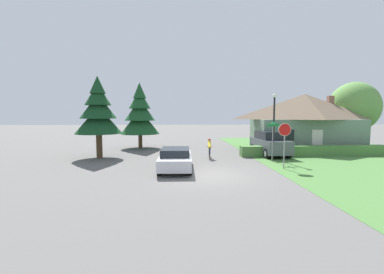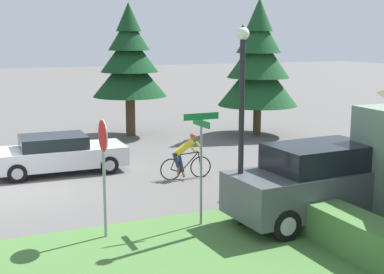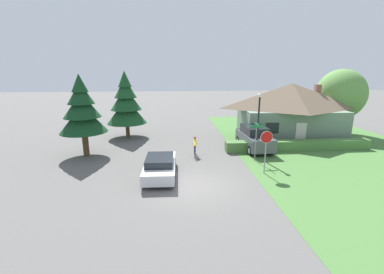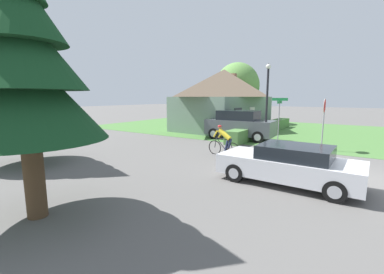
{
  "view_description": "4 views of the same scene",
  "coord_description": "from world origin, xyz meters",
  "px_view_note": "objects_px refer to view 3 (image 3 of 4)",
  "views": [
    {
      "loc": [
        -1.66,
        -13.52,
        3.26
      ],
      "look_at": [
        -0.68,
        6.18,
        1.53
      ],
      "focal_mm": 24.0,
      "sensor_mm": 36.0,
      "label": 1
    },
    {
      "loc": [
        16.12,
        -1.49,
        4.51
      ],
      "look_at": [
        -0.88,
        6.06,
        1.06
      ],
      "focal_mm": 50.0,
      "sensor_mm": 36.0,
      "label": 2
    },
    {
      "loc": [
        -1.09,
        -13.29,
        6.28
      ],
      "look_at": [
        0.33,
        4.86,
        1.58
      ],
      "focal_mm": 24.0,
      "sensor_mm": 36.0,
      "label": 3
    },
    {
      "loc": [
        -10.38,
        -0.36,
        2.82
      ],
      "look_at": [
        -0.49,
        6.33,
        0.95
      ],
      "focal_mm": 24.0,
      "sensor_mm": 36.0,
      "label": 4
    }
  ],
  "objects_px": {
    "cottage_house": "(290,110)",
    "stop_sign": "(266,144)",
    "cyclist": "(195,147)",
    "deciduous_tree_right": "(341,94)",
    "conifer_tall_far": "(126,103)",
    "street_name_sign": "(256,135)",
    "parked_suv_right": "(254,138)",
    "conifer_tall_near": "(82,110)",
    "sedan_left_lane": "(160,166)",
    "street_lamp": "(258,119)"
  },
  "relations": [
    {
      "from": "conifer_tall_far",
      "to": "conifer_tall_near",
      "type": "bearing_deg",
      "value": -111.96
    },
    {
      "from": "sedan_left_lane",
      "to": "street_lamp",
      "type": "height_order",
      "value": "street_lamp"
    },
    {
      "from": "stop_sign",
      "to": "street_name_sign",
      "type": "bearing_deg",
      "value": -93.91
    },
    {
      "from": "cyclist",
      "to": "sedan_left_lane",
      "type": "bearing_deg",
      "value": 151.03
    },
    {
      "from": "cottage_house",
      "to": "conifer_tall_far",
      "type": "height_order",
      "value": "conifer_tall_far"
    },
    {
      "from": "street_lamp",
      "to": "conifer_tall_near",
      "type": "xyz_separation_m",
      "value": [
        -12.83,
        1.26,
        0.56
      ]
    },
    {
      "from": "deciduous_tree_right",
      "to": "cyclist",
      "type": "bearing_deg",
      "value": -157.73
    },
    {
      "from": "sedan_left_lane",
      "to": "street_name_sign",
      "type": "height_order",
      "value": "street_name_sign"
    },
    {
      "from": "sedan_left_lane",
      "to": "stop_sign",
      "type": "bearing_deg",
      "value": -89.62
    },
    {
      "from": "cyclist",
      "to": "street_name_sign",
      "type": "relative_size",
      "value": 0.63
    },
    {
      "from": "cottage_house",
      "to": "sedan_left_lane",
      "type": "relative_size",
      "value": 2.27
    },
    {
      "from": "cyclist",
      "to": "cottage_house",
      "type": "bearing_deg",
      "value": -57.45
    },
    {
      "from": "cottage_house",
      "to": "parked_suv_right",
      "type": "bearing_deg",
      "value": -138.78
    },
    {
      "from": "cottage_house",
      "to": "conifer_tall_near",
      "type": "xyz_separation_m",
      "value": [
        -17.76,
        -4.18,
        0.79
      ]
    },
    {
      "from": "street_lamp",
      "to": "conifer_tall_near",
      "type": "distance_m",
      "value": 12.9
    },
    {
      "from": "parked_suv_right",
      "to": "conifer_tall_far",
      "type": "xyz_separation_m",
      "value": [
        -11.03,
        4.87,
        2.35
      ]
    },
    {
      "from": "sedan_left_lane",
      "to": "parked_suv_right",
      "type": "relative_size",
      "value": 0.97
    },
    {
      "from": "conifer_tall_near",
      "to": "deciduous_tree_right",
      "type": "bearing_deg",
      "value": 13.18
    },
    {
      "from": "conifer_tall_far",
      "to": "deciduous_tree_right",
      "type": "xyz_separation_m",
      "value": [
        21.24,
        -0.03,
        0.7
      ]
    },
    {
      "from": "cyclist",
      "to": "street_lamp",
      "type": "bearing_deg",
      "value": -91.3
    },
    {
      "from": "sedan_left_lane",
      "to": "street_name_sign",
      "type": "distance_m",
      "value": 7.14
    },
    {
      "from": "street_name_sign",
      "to": "conifer_tall_far",
      "type": "xyz_separation_m",
      "value": [
        -10.21,
        7.66,
        1.39
      ]
    },
    {
      "from": "stop_sign",
      "to": "conifer_tall_near",
      "type": "bearing_deg",
      "value": -20.39
    },
    {
      "from": "cottage_house",
      "to": "deciduous_tree_right",
      "type": "height_order",
      "value": "deciduous_tree_right"
    },
    {
      "from": "cottage_house",
      "to": "conifer_tall_far",
      "type": "bearing_deg",
      "value": 178.2
    },
    {
      "from": "parked_suv_right",
      "to": "stop_sign",
      "type": "relative_size",
      "value": 1.65
    },
    {
      "from": "sedan_left_lane",
      "to": "deciduous_tree_right",
      "type": "relative_size",
      "value": 0.68
    },
    {
      "from": "cottage_house",
      "to": "street_lamp",
      "type": "height_order",
      "value": "cottage_house"
    },
    {
      "from": "street_name_sign",
      "to": "sedan_left_lane",
      "type": "bearing_deg",
      "value": -161.49
    },
    {
      "from": "parked_suv_right",
      "to": "conifer_tall_far",
      "type": "distance_m",
      "value": 12.28
    },
    {
      "from": "sedan_left_lane",
      "to": "stop_sign",
      "type": "relative_size",
      "value": 1.6
    },
    {
      "from": "sedan_left_lane",
      "to": "conifer_tall_far",
      "type": "distance_m",
      "value": 10.84
    },
    {
      "from": "conifer_tall_near",
      "to": "conifer_tall_far",
      "type": "distance_m",
      "value": 5.96
    },
    {
      "from": "cottage_house",
      "to": "stop_sign",
      "type": "distance_m",
      "value": 10.27
    },
    {
      "from": "cyclist",
      "to": "deciduous_tree_right",
      "type": "xyz_separation_m",
      "value": [
        15.23,
        6.24,
        3.28
      ]
    },
    {
      "from": "parked_suv_right",
      "to": "cottage_house",
      "type": "bearing_deg",
      "value": -54.43
    },
    {
      "from": "cottage_house",
      "to": "deciduous_tree_right",
      "type": "xyz_separation_m",
      "value": [
        5.71,
        1.31,
        1.31
      ]
    },
    {
      "from": "street_name_sign",
      "to": "deciduous_tree_right",
      "type": "height_order",
      "value": "deciduous_tree_right"
    },
    {
      "from": "deciduous_tree_right",
      "to": "stop_sign",
      "type": "bearing_deg",
      "value": -138.23
    },
    {
      "from": "sedan_left_lane",
      "to": "stop_sign",
      "type": "height_order",
      "value": "stop_sign"
    },
    {
      "from": "stop_sign",
      "to": "deciduous_tree_right",
      "type": "relative_size",
      "value": 0.42
    },
    {
      "from": "cyclist",
      "to": "street_name_sign",
      "type": "height_order",
      "value": "street_name_sign"
    },
    {
      "from": "sedan_left_lane",
      "to": "conifer_tall_far",
      "type": "height_order",
      "value": "conifer_tall_far"
    },
    {
      "from": "sedan_left_lane",
      "to": "cyclist",
      "type": "bearing_deg",
      "value": -32.77
    },
    {
      "from": "cyclist",
      "to": "stop_sign",
      "type": "xyz_separation_m",
      "value": [
        4.06,
        -3.74,
        1.24
      ]
    },
    {
      "from": "sedan_left_lane",
      "to": "stop_sign",
      "type": "xyz_separation_m",
      "value": [
        6.52,
        -0.12,
        1.31
      ]
    },
    {
      "from": "stop_sign",
      "to": "street_name_sign",
      "type": "xyz_separation_m",
      "value": [
        0.15,
        2.35,
        -0.05
      ]
    },
    {
      "from": "cottage_house",
      "to": "parked_suv_right",
      "type": "xyz_separation_m",
      "value": [
        -4.5,
        -3.52,
        -1.73
      ]
    },
    {
      "from": "street_lamp",
      "to": "cottage_house",
      "type": "bearing_deg",
      "value": 47.87
    },
    {
      "from": "cottage_house",
      "to": "street_name_sign",
      "type": "relative_size",
      "value": 3.6
    }
  ]
}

